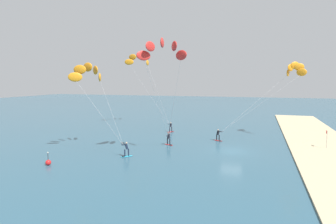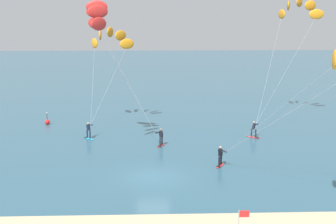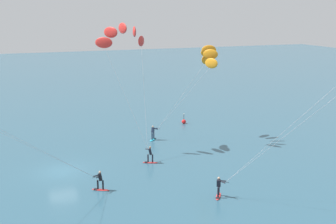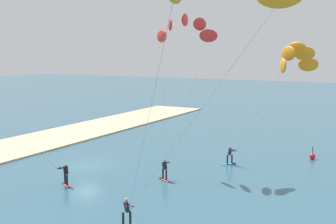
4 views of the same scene
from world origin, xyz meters
name	(u,v)px [view 4 (image 4 of 4)]	position (x,y,z in m)	size (l,w,h in m)	color
ground_plane	(86,165)	(0.00, 0.00, 0.00)	(240.00, 240.00, 0.00)	#2D566B
kitesurfer_mid_water	(293,62)	(-4.57, 16.75, 9.19)	(5.11, 7.97, 10.75)	#23ADD1
kitesurfer_far_out	(184,33)	(-4.49, 7.38, 11.56)	(7.18, 5.64, 13.26)	red
marker_buoy	(312,156)	(-11.78, 17.20, 0.30)	(0.56, 0.56, 1.38)	red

